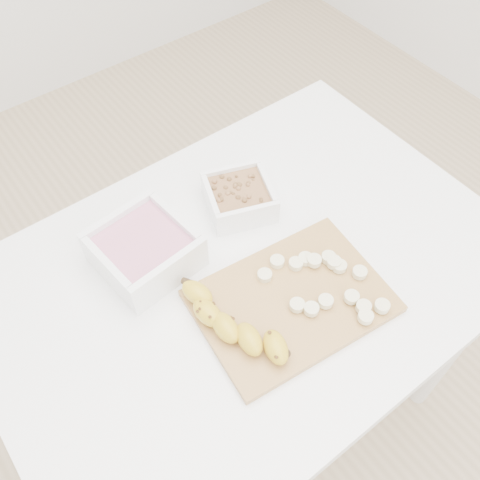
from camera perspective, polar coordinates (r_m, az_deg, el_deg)
ground at (r=1.69m, az=0.64°, el=-17.30°), size 3.50×3.50×0.00m
table at (r=1.10m, az=0.95°, el=-5.87°), size 1.00×0.70×0.75m
bowl_yogurt at (r=1.01m, az=-10.16°, el=-0.99°), size 0.18×0.18×0.08m
bowl_granola at (r=1.09m, az=-0.10°, el=4.61°), size 0.16×0.16×0.06m
cutting_board at (r=0.98m, az=5.51°, el=-6.50°), size 0.36×0.28×0.01m
banana at (r=0.92m, az=-0.55°, el=-8.96°), size 0.07×0.23×0.04m
banana_slices at (r=0.99m, az=9.11°, el=-4.44°), size 0.17×0.21×0.02m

